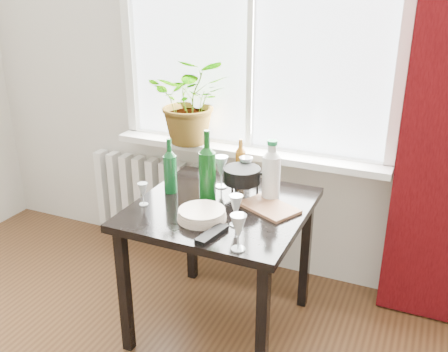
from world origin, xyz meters
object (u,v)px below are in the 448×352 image
at_px(radiator, 147,195).
at_px(fondue_pot, 242,182).
at_px(wine_bottle_left, 170,166).
at_px(wineglass_far_right, 238,232).
at_px(wineglass_front_left, 143,194).
at_px(bottle_amber, 240,159).
at_px(cutting_board, 269,207).
at_px(cleaning_bottle, 271,169).
at_px(plate_stack, 202,214).
at_px(wineglass_back_center, 246,172).
at_px(tv_remote, 212,234).
at_px(wineglass_front_right, 236,210).
at_px(wineglass_back_left, 221,171).
at_px(table, 221,221).
at_px(potted_plant, 192,100).
at_px(wine_bottle_right, 207,164).

height_order(radiator, fondue_pot, fondue_pot).
height_order(radiator, wine_bottle_left, wine_bottle_left).
bearing_deg(wineglass_far_right, wineglass_front_left, 160.27).
distance_m(bottle_amber, fondue_pot, 0.24).
bearing_deg(bottle_amber, cutting_board, -48.39).
xyz_separation_m(cleaning_bottle, cutting_board, (0.03, -0.12, -0.16)).
distance_m(wineglass_front_left, plate_stack, 0.34).
bearing_deg(wine_bottle_left, wineglass_front_left, -102.90).
bearing_deg(wineglass_front_left, wine_bottle_left, 77.10).
bearing_deg(fondue_pot, wineglass_far_right, -93.64).
xyz_separation_m(wine_bottle_left, cutting_board, (0.55, 0.01, -0.14)).
xyz_separation_m(bottle_amber, fondue_pot, (0.10, -0.22, -0.04)).
distance_m(cleaning_bottle, wineglass_back_center, 0.21).
bearing_deg(tv_remote, cleaning_bottle, 87.79).
bearing_deg(wineglass_back_center, wineglass_front_right, -74.31).
height_order(bottle_amber, plate_stack, bottle_amber).
bearing_deg(wineglass_far_right, wine_bottle_left, 143.38).
distance_m(wineglass_front_right, plate_stack, 0.18).
bearing_deg(cleaning_bottle, wine_bottle_left, -165.80).
relative_size(cleaning_bottle, wineglass_far_right, 1.96).
distance_m(wineglass_back_left, fondue_pot, 0.15).
height_order(plate_stack, tv_remote, plate_stack).
bearing_deg(fondue_pot, wineglass_back_center, 76.56).
distance_m(wineglass_front_left, tv_remote, 0.48).
xyz_separation_m(wineglass_back_center, cutting_board, (0.21, -0.21, -0.08)).
distance_m(radiator, plate_stack, 1.22).
height_order(table, cutting_board, cutting_board).
bearing_deg(cleaning_bottle, potted_plant, 149.09).
bearing_deg(cleaning_bottle, plate_stack, -122.04).
height_order(potted_plant, wineglass_front_right, potted_plant).
relative_size(radiator, potted_plant, 1.50).
relative_size(table, wine_bottle_left, 2.85).
relative_size(wine_bottle_right, cutting_board, 1.33).
bearing_deg(potted_plant, radiator, 170.91).
bearing_deg(plate_stack, table, 83.96).
relative_size(table, wineglass_front_left, 7.09).
relative_size(wine_bottle_left, wineglass_front_left, 2.49).
relative_size(wineglass_back_center, cutting_board, 0.63).
height_order(wineglass_front_right, plate_stack, wineglass_front_right).
bearing_deg(wineglass_back_center, radiator, 157.61).
bearing_deg(bottle_amber, wineglass_front_right, -70.04).
xyz_separation_m(wine_bottle_right, wineglass_far_right, (0.34, -0.42, -0.10)).
bearing_deg(wineglass_back_left, tv_remote, -70.15).
bearing_deg(plate_stack, wineglass_front_left, 175.69).
relative_size(wineglass_far_right, wineglass_back_center, 0.95).
height_order(wine_bottle_right, cleaning_bottle, wine_bottle_right).
distance_m(wineglass_back_center, tv_remote, 0.59).
distance_m(bottle_amber, wineglass_front_left, 0.62).
bearing_deg(radiator, wineglass_far_right, -42.39).
xyz_separation_m(bottle_amber, tv_remote, (0.14, -0.69, -0.11)).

